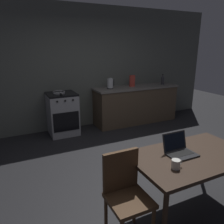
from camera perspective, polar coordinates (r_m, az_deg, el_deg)
The scene contains 12 objects.
ground_plane at distance 3.62m, azimuth 6.00°, elevation -14.74°, with size 12.00×12.00×0.00m, color black.
back_wall at distance 5.39m, azimuth -4.34°, elevation 11.28°, with size 6.40×0.10×2.77m, color #525650.
kitchen_counter at distance 5.66m, azimuth 6.07°, elevation 1.98°, with size 2.16×0.64×0.92m.
stove_oven at distance 4.97m, azimuth -12.54°, elevation -0.43°, with size 0.60×0.62×0.92m.
dining_table at distance 2.71m, azimuth 19.62°, elevation -11.52°, with size 1.37×0.82×0.71m.
chair at distance 2.31m, azimuth 3.47°, elevation -19.46°, with size 0.40×0.40×0.90m.
laptop at distance 2.64m, azimuth 16.90°, elevation -9.37°, with size 0.32×0.28×0.22m.
electric_kettle at distance 5.21m, azimuth -0.46°, elevation 7.28°, with size 0.17×0.15×0.25m.
bottle at distance 5.94m, azimuth 12.85°, elevation 8.09°, with size 0.08×0.08×0.27m.
frying_pan at distance 4.82m, azimuth -13.43°, elevation 4.92°, with size 0.26×0.43×0.05m.
coffee_mug at distance 2.34m, azimuth 16.08°, elevation -12.71°, with size 0.13×0.09×0.09m.
cereal_box at distance 5.51m, azimuth 5.20°, elevation 7.93°, with size 0.13×0.05×0.28m.
Camera 1 is at (-1.67, -2.61, 1.88)m, focal length 35.64 mm.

